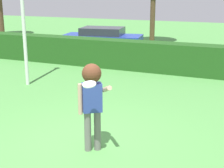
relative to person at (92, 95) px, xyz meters
name	(u,v)px	position (x,y,z in m)	size (l,w,h in m)	color
ground_plane	(84,143)	(-0.31, 0.21, -1.19)	(60.00, 60.00, 0.00)	#549A4A
person	(92,95)	(0.00, 0.00, 0.00)	(0.80, 0.57, 1.81)	slate
frisbee	(89,84)	(0.18, -0.47, 0.35)	(0.25, 0.25, 0.08)	white
hedge_row	(167,58)	(-0.31, 7.30, -0.61)	(19.07, 0.90, 1.17)	#214F1A
parked_car_blue	(103,38)	(-4.80, 10.90, -0.51)	(4.42, 2.35, 1.25)	#263FA5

